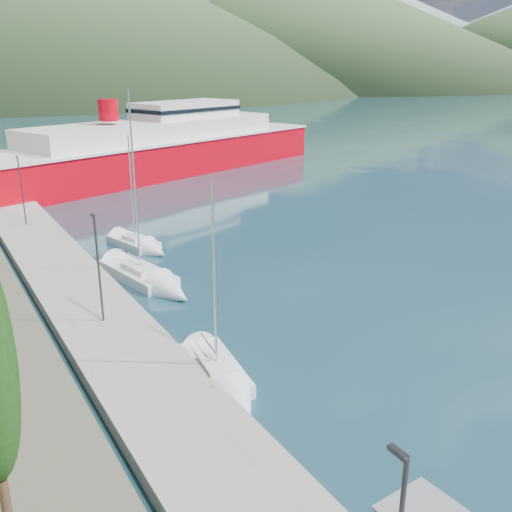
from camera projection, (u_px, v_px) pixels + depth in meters
ground at (1, 135)px, 121.42m from camera, size 1400.00×1400.00×0.00m
quay at (61, 272)px, 40.44m from camera, size 5.00×88.00×0.80m
hills_near at (98, 6)px, 358.76m from camera, size 1010.00×520.00×115.00m
lamp_posts at (97, 264)px, 31.02m from camera, size 0.15×46.58×6.06m
sailboat_near at (227, 389)px, 26.08m from camera, size 3.20×7.55×10.51m
sailboat_mid at (155, 283)px, 38.51m from camera, size 4.26×9.96×13.90m
sailboat_far at (145, 247)px, 46.23m from camera, size 3.76×7.14×10.02m
ferry at (158, 149)px, 78.20m from camera, size 55.34×29.11×10.85m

